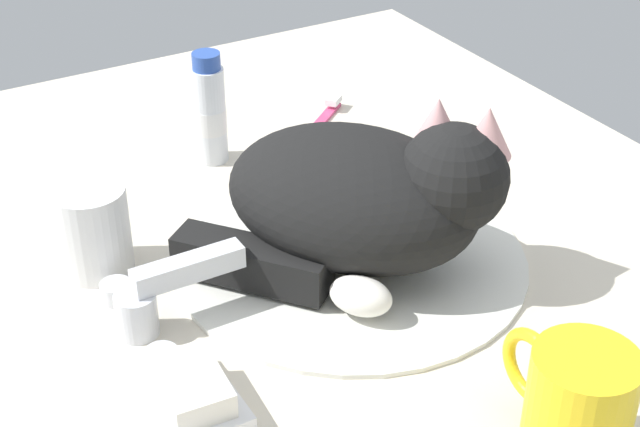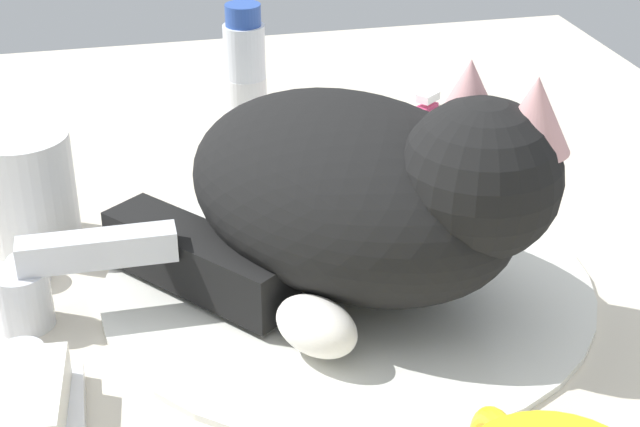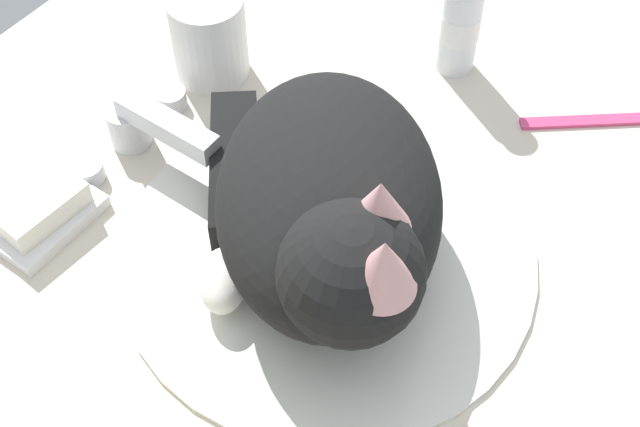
# 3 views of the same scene
# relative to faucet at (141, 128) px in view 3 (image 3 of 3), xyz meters

# --- Properties ---
(ground_plane) EXTENTS (1.10, 0.83, 0.03)m
(ground_plane) POSITION_rel_faucet_xyz_m (0.00, -0.19, -0.04)
(ground_plane) COLOR beige
(sink_basin) EXTENTS (0.33, 0.33, 0.01)m
(sink_basin) POSITION_rel_faucet_xyz_m (0.00, -0.19, -0.02)
(sink_basin) COLOR silver
(sink_basin) RESTS_ON ground_plane
(faucet) EXTENTS (0.13, 0.12, 0.06)m
(faucet) POSITION_rel_faucet_xyz_m (0.00, 0.00, 0.00)
(faucet) COLOR silver
(faucet) RESTS_ON ground_plane
(cat) EXTENTS (0.29, 0.30, 0.16)m
(cat) POSITION_rel_faucet_xyz_m (-0.01, -0.20, 0.05)
(cat) COLOR black
(cat) RESTS_ON sink_basin
(rinse_cup) EXTENTS (0.07, 0.07, 0.08)m
(rinse_cup) POSITION_rel_faucet_xyz_m (0.11, 0.01, 0.02)
(rinse_cup) COLOR white
(rinse_cup) RESTS_ON ground_plane
(soap_dish) EXTENTS (0.09, 0.06, 0.01)m
(soap_dish) POSITION_rel_faucet_xyz_m (-0.11, 0.01, -0.02)
(soap_dish) COLOR white
(soap_dish) RESTS_ON ground_plane
(soap_bar) EXTENTS (0.08, 0.05, 0.02)m
(soap_bar) POSITION_rel_faucet_xyz_m (-0.11, 0.01, -0.00)
(soap_bar) COLOR white
(soap_bar) RESTS_ON soap_dish
(toothpaste_bottle) EXTENTS (0.04, 0.04, 0.13)m
(toothpaste_bottle) POSITION_rel_faucet_xyz_m (0.25, -0.17, 0.03)
(toothpaste_bottle) COLOR white
(toothpaste_bottle) RESTS_ON ground_plane
(toothbrush) EXTENTS (0.09, 0.11, 0.02)m
(toothbrush) POSITION_rel_faucet_xyz_m (0.26, -0.31, -0.02)
(toothbrush) COLOR #D83F72
(toothbrush) RESTS_ON ground_plane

